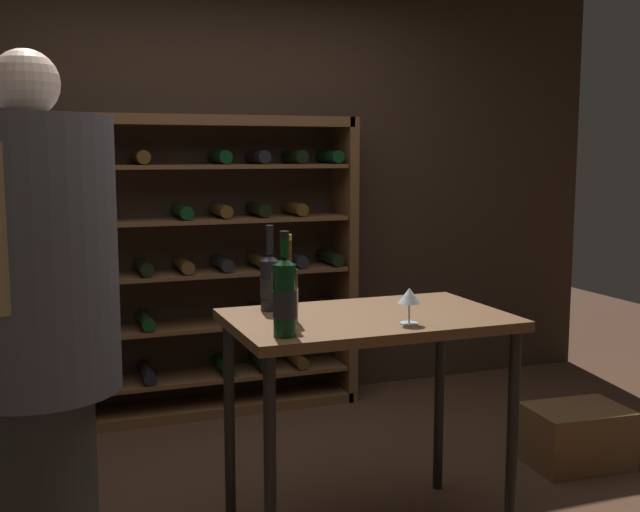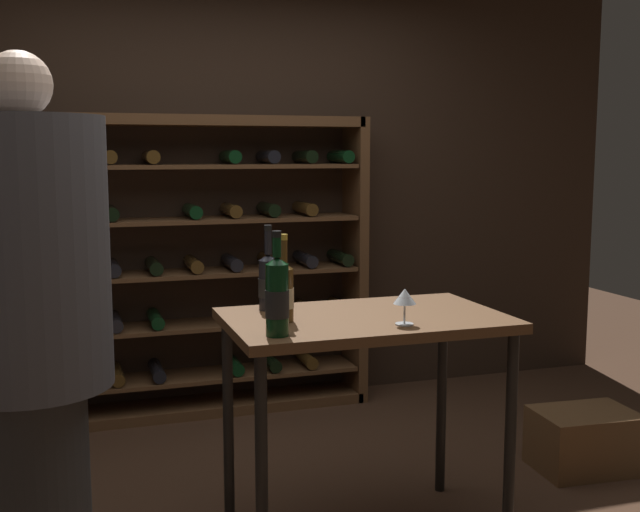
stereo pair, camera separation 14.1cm
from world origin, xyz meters
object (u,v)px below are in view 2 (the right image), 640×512
Objects in this scene: wine_bottle_red_label at (284,291)px; wine_bottle_black_capsule at (268,281)px; wine_rack at (174,268)px; wine_glass_stemmed_center at (405,298)px; person_guest_blue_shirt at (30,319)px; wine_bottle_green_slim at (277,296)px; tasting_table at (365,342)px; wine_crate at (584,440)px.

wine_bottle_black_capsule is at bearing 90.27° from wine_bottle_red_label.
wine_glass_stemmed_center is (0.59, -1.92, 0.13)m from wine_rack.
wine_rack reaches higher than wine_glass_stemmed_center.
person_guest_blue_shirt is (-0.71, -1.90, 0.14)m from wine_rack.
wine_bottle_green_slim is (0.10, -1.95, 0.17)m from wine_rack.
wine_bottle_green_slim is at bearing -21.98° from person_guest_blue_shirt.
wine_bottle_red_label is at bearing -178.53° from tasting_table.
person_guest_blue_shirt is 0.91m from wine_bottle_red_label.
wine_bottle_green_slim is at bearing -163.30° from wine_crate.
wine_bottle_red_label is at bearing -7.98° from person_guest_blue_shirt.
wine_glass_stemmed_center is (0.49, 0.02, -0.04)m from wine_bottle_green_slim.
wine_bottle_black_capsule is at bearing 133.95° from wine_glass_stemmed_center.
wine_bottle_red_label is 0.45m from wine_glass_stemmed_center.
tasting_table is (0.51, -1.72, -0.07)m from wine_rack.
person_guest_blue_shirt reaches higher than wine_bottle_red_label.
wine_bottle_green_slim reaches higher than wine_bottle_red_label.
person_guest_blue_shirt reaches higher than wine_glass_stemmed_center.
wine_bottle_black_capsule reaches higher than wine_bottle_red_label.
wine_bottle_red_label is at bearing 68.56° from wine_bottle_green_slim.
wine_crate is 1.85m from wine_bottle_red_label.
wine_bottle_green_slim is at bearing -87.11° from wine_rack.
wine_crate is 1.31× the size of wine_bottle_green_slim.
wine_bottle_red_label is (0.89, 0.17, 0.01)m from person_guest_blue_shirt.
wine_crate is at bearing -8.29° from person_guest_blue_shirt.
person_guest_blue_shirt reaches higher than wine_bottle_green_slim.
tasting_table is 1.46m from wine_crate.
wine_crate is at bearing -38.88° from wine_rack.
wine_bottle_green_slim is at bearing -151.67° from tasting_table.
wine_bottle_black_capsule is 1.04× the size of wine_bottle_red_label.
tasting_table is 2.26× the size of wine_crate.
tasting_table is 7.95× the size of wine_glass_stemmed_center.
tasting_table is at bearing 111.25° from wine_glass_stemmed_center.
person_guest_blue_shirt is 3.87× the size of wine_crate.
wine_bottle_black_capsule is (0.89, 0.40, 0.01)m from person_guest_blue_shirt.
wine_bottle_green_slim is (-0.08, -0.45, 0.02)m from wine_bottle_black_capsule.
wine_bottle_black_capsule is at bearing 145.99° from tasting_table.
wine_crate is (1.27, 0.28, -0.66)m from tasting_table.
wine_bottle_black_capsule is (0.18, -1.50, 0.15)m from wine_rack.
wine_rack is 4.82× the size of wine_crate.
tasting_table is at bearing -10.47° from person_guest_blue_shirt.
wine_bottle_black_capsule reaches higher than wine_glass_stemmed_center.
wine_rack is at bearing 106.57° from tasting_table.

